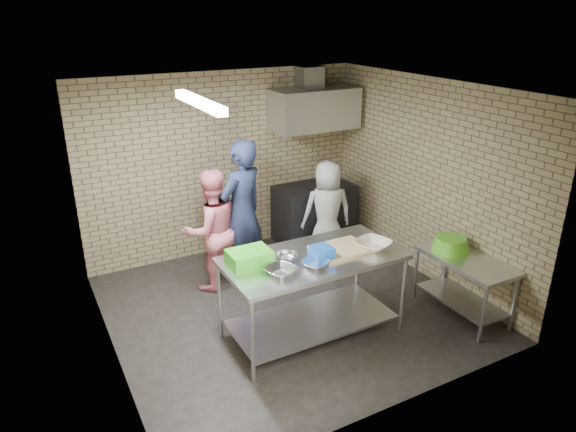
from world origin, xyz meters
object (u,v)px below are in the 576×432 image
object	(u,v)px
prep_table	(312,296)
woman_white	(327,211)
bottle_green	(332,110)
side_counter	(462,286)
green_crate	(249,258)
bottle_red	(310,111)
woman_pink	(211,230)
stove	(314,213)
green_basin	(451,244)
man_navy	(242,213)
blue_tub	(322,253)

from	to	relation	value
prep_table	woman_white	xyz separation A→B (m)	(1.19, 1.58, 0.26)
prep_table	bottle_green	xyz separation A→B (m)	(1.83, 2.50, 1.52)
side_counter	green_crate	xyz separation A→B (m)	(-2.53, 0.61, 0.70)
bottle_red	woman_pink	world-z (taller)	bottle_red
prep_table	bottle_green	world-z (taller)	bottle_green
prep_table	stove	size ratio (longest dim) A/B	1.65
side_counter	woman_pink	xyz separation A→B (m)	(-2.42, 2.06, 0.44)
stove	woman_white	bearing A→B (deg)	-105.67
prep_table	green_basin	bearing A→B (deg)	-7.56
man_navy	prep_table	bearing A→B (deg)	72.62
bottle_green	man_navy	size ratio (longest dim) A/B	0.08
green_basin	green_crate	bearing A→B (deg)	171.84
bottle_red	bottle_green	bearing A→B (deg)	0.00
stove	prep_table	bearing A→B (deg)	-121.41
green_basin	bottle_green	bearing A→B (deg)	89.58
woman_white	man_navy	bearing A→B (deg)	16.92
woman_white	green_basin	bearing A→B (deg)	124.58
man_navy	stove	bearing A→B (deg)	-178.44
stove	woman_pink	world-z (taller)	woman_pink
prep_table	bottle_red	xyz separation A→B (m)	(1.43, 2.50, 1.54)
stove	green_crate	world-z (taller)	green_crate
man_navy	blue_tub	bearing A→B (deg)	73.98
green_crate	woman_white	distance (m)	2.41
stove	man_navy	bearing A→B (deg)	-155.14
blue_tub	bottle_green	world-z (taller)	bottle_green
green_crate	woman_pink	world-z (taller)	woman_pink
blue_tub	green_basin	distance (m)	1.78
bottle_green	man_navy	world-z (taller)	bottle_green
woman_pink	side_counter	bearing A→B (deg)	133.99
woman_white	stove	bearing A→B (deg)	-89.99
woman_white	bottle_red	bearing A→B (deg)	-88.99
side_counter	bottle_green	distance (m)	3.41
stove	man_navy	size ratio (longest dim) A/B	0.61
bottle_green	man_navy	distance (m)	2.43
man_navy	woman_white	bearing A→B (deg)	157.95
woman_pink	prep_table	bearing A→B (deg)	105.00
blue_tub	woman_white	distance (m)	2.05
prep_table	blue_tub	distance (m)	0.58
prep_table	bottle_green	distance (m)	3.45
blue_tub	woman_pink	bearing A→B (deg)	110.91
bottle_green	woman_white	size ratio (longest dim) A/B	0.10
green_crate	prep_table	bearing A→B (deg)	-9.73
green_basin	bottle_red	xyz separation A→B (m)	(-0.38, 2.74, 1.19)
stove	blue_tub	xyz separation A→B (m)	(-1.33, -2.36, 0.61)
blue_tub	bottle_red	xyz separation A→B (m)	(1.38, 2.60, 0.97)
man_navy	green_crate	bearing A→B (deg)	45.98
woman_pink	woman_white	xyz separation A→B (m)	(1.78, 0.00, -0.07)
side_counter	stove	bearing A→B (deg)	99.29
green_basin	bottle_green	world-z (taller)	bottle_green
side_counter	man_navy	world-z (taller)	man_navy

